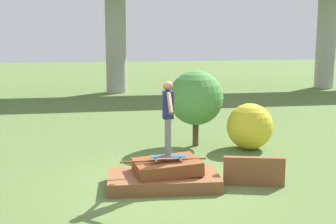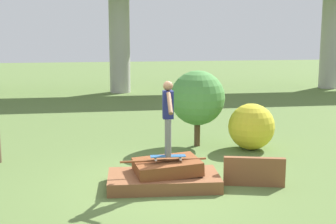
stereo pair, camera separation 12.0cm
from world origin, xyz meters
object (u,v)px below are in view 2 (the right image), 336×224
object	(u,v)px
skateboard	(168,156)
bush_yellow_flowering	(251,127)
skater	(168,113)
tree_behind_left	(198,98)

from	to	relation	value
skateboard	bush_yellow_flowering	xyz separation A→B (m)	(2.86, 2.86, -0.03)
skater	tree_behind_left	world-z (taller)	skater
skater	tree_behind_left	xyz separation A→B (m)	(1.43, 3.49, -0.22)
skateboard	tree_behind_left	xyz separation A→B (m)	(1.43, 3.49, 0.73)
skateboard	tree_behind_left	bearing A→B (deg)	67.75
skateboard	skater	world-z (taller)	skater
tree_behind_left	skateboard	bearing A→B (deg)	-112.25
skater	tree_behind_left	distance (m)	3.78
skateboard	bush_yellow_flowering	distance (m)	4.04
skater	bush_yellow_flowering	xyz separation A→B (m)	(2.86, 2.86, -0.98)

